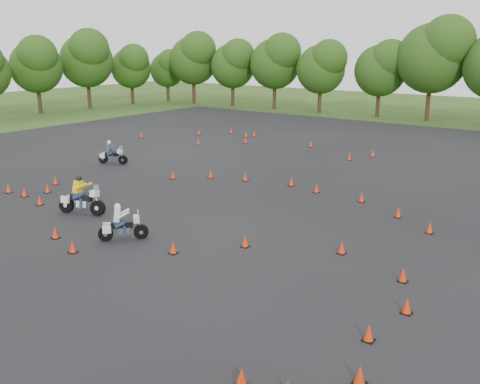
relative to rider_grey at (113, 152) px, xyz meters
name	(u,v)px	position (x,y,z in m)	size (l,w,h in m)	color
ground	(179,243)	(13.33, -8.15, -0.78)	(140.00, 140.00, 0.00)	#2D5119
asphalt_pad	(265,207)	(13.33, -2.15, -0.77)	(62.00, 62.00, 0.00)	black
treeline	(458,79)	(14.04, 26.90, 3.82)	(86.76, 32.66, 10.77)	#274814
traffic_cones	(265,202)	(13.25, -1.99, -0.55)	(36.32, 32.97, 0.45)	red
rider_grey	(113,152)	(0.00, 0.00, 0.00)	(2.00, 0.61, 1.54)	#42474A
rider_yellow	(80,196)	(7.21, -8.07, 0.12)	(2.32, 0.71, 1.79)	yellow
rider_white	(123,222)	(11.27, -9.16, -0.01)	(1.97, 0.60, 1.52)	silver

